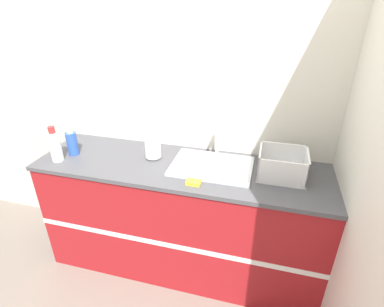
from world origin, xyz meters
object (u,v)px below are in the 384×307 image
sink (212,165)px  bottle_white_spray (55,146)px  paper_towel_roll (152,143)px  bottle_blue (72,143)px  dish_rack (282,167)px

sink → bottle_white_spray: bottle_white_spray is taller
paper_towel_roll → bottle_blue: bearing=-170.8°
dish_rack → bottle_white_spray: 1.59m
paper_towel_roll → dish_rack: (0.92, -0.01, -0.06)m
sink → bottle_blue: 1.06m
bottle_blue → sink: bearing=4.1°
dish_rack → bottle_white_spray: bottle_white_spray is taller
dish_rack → bottle_blue: 1.53m
dish_rack → bottle_white_spray: size_ratio=1.17×
paper_towel_roll → dish_rack: bearing=-0.6°
bottle_blue → bottle_white_spray: (-0.05, -0.12, 0.02)m
sink → bottle_blue: (-1.06, -0.08, 0.08)m
paper_towel_roll → bottle_blue: (-0.61, -0.10, -0.03)m
paper_towel_roll → bottle_white_spray: bearing=-161.7°
bottle_blue → bottle_white_spray: bottle_white_spray is taller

